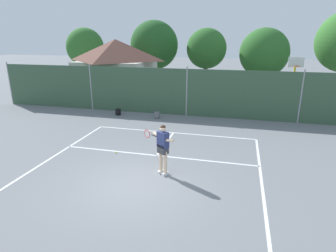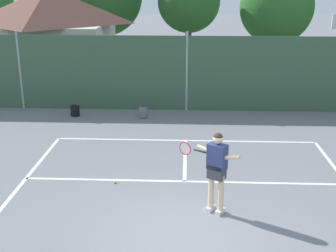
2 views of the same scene
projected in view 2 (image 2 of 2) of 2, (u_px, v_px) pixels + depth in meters
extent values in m
plane|color=slate|center=(183.00, 234.00, 8.96)|extent=(120.00, 120.00, 0.00)
cube|color=white|center=(185.00, 140.00, 14.17)|extent=(8.20, 0.10, 0.01)
cube|color=white|center=(185.00, 181.00, 11.31)|extent=(8.20, 0.10, 0.01)
cube|color=white|center=(185.00, 159.00, 12.71)|extent=(0.10, 2.97, 0.01)
cube|color=#38563D|center=(187.00, 74.00, 17.04)|extent=(26.00, 0.05, 2.89)
cylinder|color=#99999E|center=(20.00, 70.00, 17.30)|extent=(0.09, 0.09, 3.04)
cylinder|color=#99999E|center=(187.00, 72.00, 17.02)|extent=(0.09, 0.09, 3.04)
cube|color=beige|center=(53.00, 55.00, 20.92)|extent=(5.18, 4.95, 2.98)
pyramid|color=brown|center=(49.00, 5.00, 20.20)|extent=(5.60, 5.35, 1.58)
cylinder|color=brown|center=(105.00, 49.00, 25.81)|extent=(0.36, 0.36, 2.13)
cylinder|color=brown|center=(188.00, 48.00, 25.58)|extent=(0.36, 0.36, 2.25)
ellipsoid|color=#2D6628|center=(189.00, 1.00, 24.76)|extent=(3.49, 3.14, 3.49)
cylinder|color=brown|center=(273.00, 54.00, 25.46)|extent=(0.36, 0.36, 1.68)
ellipsoid|color=#2D6628|center=(277.00, 7.00, 24.64)|extent=(4.09, 3.68, 4.09)
cube|color=silver|center=(220.00, 211.00, 9.74)|extent=(0.24, 0.28, 0.10)
cube|color=silver|center=(211.00, 208.00, 9.88)|extent=(0.24, 0.28, 0.10)
cylinder|color=beige|center=(221.00, 193.00, 9.60)|extent=(0.13, 0.13, 0.82)
cylinder|color=beige|center=(211.00, 190.00, 9.73)|extent=(0.13, 0.13, 0.82)
cube|color=#38383D|center=(217.00, 171.00, 9.52)|extent=(0.43, 0.40, 0.32)
cube|color=navy|center=(217.00, 157.00, 9.41)|extent=(0.47, 0.42, 0.56)
sphere|color=beige|center=(218.00, 139.00, 9.28)|extent=(0.22, 0.22, 0.22)
sphere|color=black|center=(218.00, 138.00, 9.28)|extent=(0.21, 0.21, 0.21)
cylinder|color=beige|center=(209.00, 151.00, 9.47)|extent=(0.52, 0.38, 0.17)
cylinder|color=beige|center=(229.00, 157.00, 9.24)|extent=(0.47, 0.35, 0.22)
cylinder|color=black|center=(200.00, 151.00, 9.58)|extent=(0.27, 0.19, 0.04)
torus|color=red|center=(185.00, 148.00, 9.73)|extent=(0.27, 0.19, 0.30)
cylinder|color=silver|center=(185.00, 148.00, 9.73)|extent=(0.22, 0.15, 0.26)
sphere|color=#CCE033|center=(115.00, 182.00, 11.20)|extent=(0.07, 0.07, 0.07)
cube|color=black|center=(75.00, 111.00, 16.65)|extent=(0.31, 0.23, 0.40)
cube|color=black|center=(74.00, 114.00, 16.57)|extent=(0.23, 0.11, 0.18)
torus|color=black|center=(75.00, 105.00, 16.58)|extent=(0.09, 0.03, 0.09)
cube|color=slate|center=(143.00, 112.00, 16.46)|extent=(0.29, 0.19, 0.40)
cube|color=slate|center=(143.00, 115.00, 16.38)|extent=(0.23, 0.07, 0.18)
torus|color=black|center=(143.00, 107.00, 16.40)|extent=(0.09, 0.02, 0.09)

